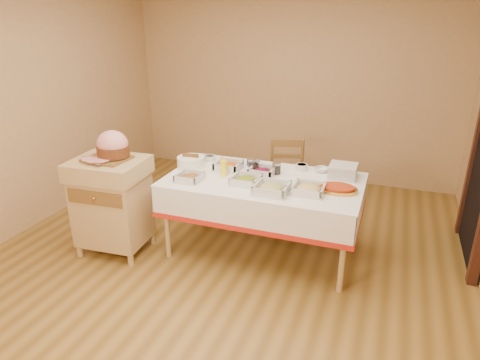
% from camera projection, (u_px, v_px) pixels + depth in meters
% --- Properties ---
extents(room_shell, '(5.00, 5.00, 5.00)m').
position_uv_depth(room_shell, '(221.00, 128.00, 3.64)').
color(room_shell, olive).
rests_on(room_shell, ground).
extents(dining_table, '(1.82, 1.02, 0.76)m').
position_uv_depth(dining_table, '(263.00, 195.00, 4.06)').
color(dining_table, tan).
rests_on(dining_table, ground).
extents(butcher_cart, '(0.70, 0.60, 0.94)m').
position_uv_depth(butcher_cart, '(112.00, 200.00, 4.10)').
color(butcher_cart, tan).
rests_on(butcher_cart, ground).
extents(dining_chair, '(0.49, 0.48, 0.89)m').
position_uv_depth(dining_chair, '(287.00, 180.00, 4.80)').
color(dining_chair, brown).
rests_on(dining_chair, ground).
extents(ham_on_board, '(0.42, 0.40, 0.27)m').
position_uv_depth(ham_on_board, '(112.00, 147.00, 3.92)').
color(ham_on_board, brown).
rests_on(ham_on_board, butcher_cart).
extents(serving_dish_a, '(0.23, 0.22, 0.10)m').
position_uv_depth(serving_dish_a, '(189.00, 177.00, 3.95)').
color(serving_dish_a, silver).
rests_on(serving_dish_a, dining_table).
extents(serving_dish_b, '(0.25, 0.25, 0.10)m').
position_uv_depth(serving_dish_b, '(246.00, 180.00, 3.89)').
color(serving_dish_b, silver).
rests_on(serving_dish_b, dining_table).
extents(serving_dish_c, '(0.29, 0.29, 0.12)m').
position_uv_depth(serving_dish_c, '(272.00, 188.00, 3.69)').
color(serving_dish_c, silver).
rests_on(serving_dish_c, dining_table).
extents(serving_dish_d, '(0.27, 0.27, 0.10)m').
position_uv_depth(serving_dish_d, '(309.00, 189.00, 3.69)').
color(serving_dish_d, silver).
rests_on(serving_dish_d, dining_table).
extents(serving_dish_e, '(0.25, 0.24, 0.12)m').
position_uv_depth(serving_dish_e, '(228.00, 166.00, 4.23)').
color(serving_dish_e, silver).
rests_on(serving_dish_e, dining_table).
extents(serving_dish_f, '(0.24, 0.23, 0.11)m').
position_uv_depth(serving_dish_f, '(262.00, 171.00, 4.10)').
color(serving_dish_f, silver).
rests_on(serving_dish_f, dining_table).
extents(small_bowl_left, '(0.12, 0.12, 0.06)m').
position_uv_depth(small_bowl_left, '(209.00, 158.00, 4.49)').
color(small_bowl_left, silver).
rests_on(small_bowl_left, dining_table).
extents(small_bowl_mid, '(0.13, 0.13, 0.06)m').
position_uv_depth(small_bowl_mid, '(253.00, 162.00, 4.36)').
color(small_bowl_mid, navy).
rests_on(small_bowl_mid, dining_table).
extents(small_bowl_right, '(0.12, 0.12, 0.06)m').
position_uv_depth(small_bowl_right, '(302.00, 167.00, 4.22)').
color(small_bowl_right, silver).
rests_on(small_bowl_right, dining_table).
extents(bowl_white_imported, '(0.21, 0.21, 0.04)m').
position_uv_depth(bowl_white_imported, '(264.00, 166.00, 4.27)').
color(bowl_white_imported, silver).
rests_on(bowl_white_imported, dining_table).
extents(bowl_small_imported, '(0.15, 0.15, 0.04)m').
position_uv_depth(bowl_small_imported, '(322.00, 170.00, 4.17)').
color(bowl_small_imported, silver).
rests_on(bowl_small_imported, dining_table).
extents(preserve_jar_left, '(0.10, 0.10, 0.13)m').
position_uv_depth(preserve_jar_left, '(253.00, 166.00, 4.17)').
color(preserve_jar_left, silver).
rests_on(preserve_jar_left, dining_table).
extents(preserve_jar_right, '(0.09, 0.09, 0.11)m').
position_uv_depth(preserve_jar_right, '(276.00, 169.00, 4.11)').
color(preserve_jar_right, silver).
rests_on(preserve_jar_right, dining_table).
extents(mustard_bottle, '(0.06, 0.06, 0.19)m').
position_uv_depth(mustard_bottle, '(224.00, 168.00, 4.04)').
color(mustard_bottle, yellow).
rests_on(mustard_bottle, dining_table).
extents(bread_basket, '(0.28, 0.28, 0.12)m').
position_uv_depth(bread_basket, '(191.00, 161.00, 4.31)').
color(bread_basket, white).
rests_on(bread_basket, dining_table).
extents(plate_stack, '(0.25, 0.25, 0.12)m').
position_uv_depth(plate_stack, '(343.00, 171.00, 4.02)').
color(plate_stack, silver).
rests_on(plate_stack, dining_table).
extents(brass_platter, '(0.35, 0.25, 0.05)m').
position_uv_depth(brass_platter, '(337.00, 189.00, 3.73)').
color(brass_platter, '#C18C36').
rests_on(brass_platter, dining_table).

